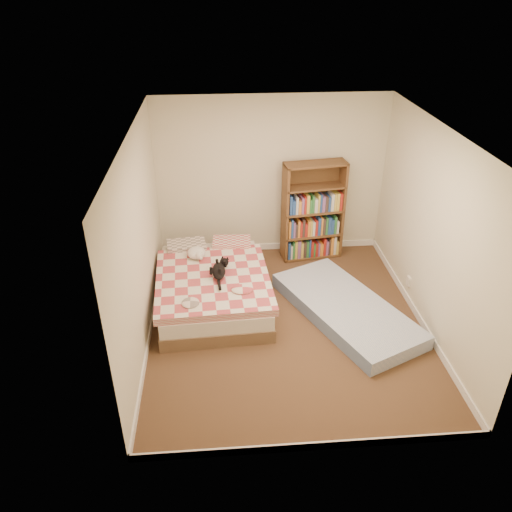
{
  "coord_description": "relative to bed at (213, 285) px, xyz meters",
  "views": [
    {
      "loc": [
        -0.81,
        -5.16,
        4.0
      ],
      "look_at": [
        -0.37,
        0.3,
        0.85
      ],
      "focal_mm": 35.0,
      "sensor_mm": 36.0,
      "label": 1
    }
  ],
  "objects": [
    {
      "name": "room",
      "position": [
        0.94,
        -0.6,
        0.95
      ],
      "size": [
        3.51,
        4.01,
        2.51
      ],
      "color": "#492B1F",
      "rests_on": "ground"
    },
    {
      "name": "bookshelf",
      "position": [
        1.56,
        1.16,
        0.32
      ],
      "size": [
        0.98,
        0.44,
        1.56
      ],
      "rotation": [
        0.0,
        0.0,
        0.14
      ],
      "color": "#4F391B",
      "rests_on": "room"
    },
    {
      "name": "floor_mattress",
      "position": [
        1.75,
        -0.5,
        -0.15
      ],
      "size": [
        1.78,
        2.37,
        0.19
      ],
      "primitive_type": "cube",
      "rotation": [
        0.0,
        0.0,
        0.43
      ],
      "color": "#718DBC",
      "rests_on": "room"
    },
    {
      "name": "black_cat",
      "position": [
        0.09,
        -0.1,
        0.31
      ],
      "size": [
        0.31,
        0.67,
        0.15
      ],
      "rotation": [
        0.0,
        0.0,
        -0.36
      ],
      "color": "black",
      "rests_on": "bed"
    },
    {
      "name": "white_dog",
      "position": [
        -0.21,
        0.36,
        0.31
      ],
      "size": [
        0.35,
        0.37,
        0.14
      ],
      "rotation": [
        0.0,
        0.0,
        -0.38
      ],
      "color": "silver",
      "rests_on": "bed"
    },
    {
      "name": "bed",
      "position": [
        0.0,
        0.0,
        0.0
      ],
      "size": [
        1.57,
        2.09,
        0.54
      ],
      "rotation": [
        0.0,
        0.0,
        0.05
      ],
      "color": "brown",
      "rests_on": "room"
    }
  ]
}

